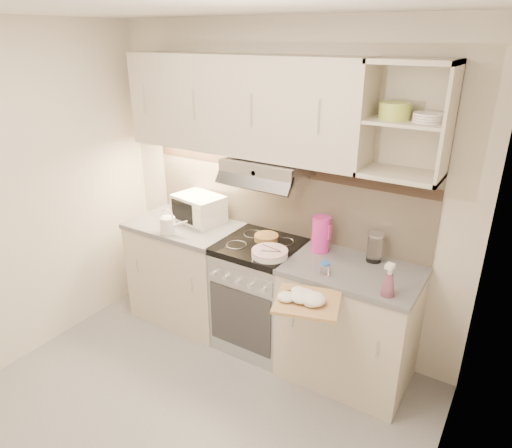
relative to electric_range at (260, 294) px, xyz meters
name	(u,v)px	position (x,y,z in m)	size (l,w,h in m)	color
ground	(172,429)	(0.00, -1.10, -0.45)	(3.00, 3.00, 0.00)	gray
room_shell	(195,175)	(0.00, -0.73, 1.18)	(3.04, 2.84, 2.52)	silver
base_cabinet_left	(188,272)	(-0.75, 0.00, -0.02)	(0.90, 0.60, 0.86)	beige
worktop_left	(185,226)	(-0.75, 0.00, 0.43)	(0.92, 0.62, 0.04)	slate
base_cabinet_right	(348,326)	(0.75, 0.00, -0.02)	(0.90, 0.60, 0.86)	beige
worktop_right	(354,271)	(0.75, 0.00, 0.43)	(0.92, 0.62, 0.04)	slate
electric_range	(260,294)	(0.00, 0.00, 0.00)	(0.60, 0.60, 0.90)	#B7B7BC
microwave	(199,208)	(-0.69, 0.12, 0.56)	(0.45, 0.36, 0.23)	white
watering_can	(169,224)	(-0.73, -0.22, 0.52)	(0.24, 0.12, 0.20)	white
plate_stack	(270,253)	(0.17, -0.15, 0.47)	(0.26, 0.26, 0.06)	silver
bread_loaf	(266,238)	(0.01, 0.07, 0.47)	(0.19, 0.19, 0.05)	#AF783F
pink_pitcher	(321,234)	(0.44, 0.13, 0.58)	(0.14, 0.13, 0.27)	#D92C99
glass_jar	(375,247)	(0.83, 0.18, 0.56)	(0.11, 0.11, 0.21)	silver
spice_jar	(325,268)	(0.62, -0.19, 0.50)	(0.06, 0.06, 0.09)	white
spray_bottle	(389,282)	(1.05, -0.22, 0.54)	(0.09, 0.09, 0.24)	pink
cutting_board	(307,302)	(0.65, -0.51, 0.42)	(0.39, 0.35, 0.02)	#AF765D
dish_towel	(302,295)	(0.62, -0.53, 0.47)	(0.27, 0.23, 0.07)	silver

